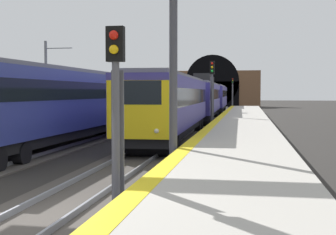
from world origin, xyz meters
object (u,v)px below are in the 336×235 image
Objects in this scene: railway_signal_far at (233,90)px; railway_signal_mid at (212,88)px; catenary_mast_near at (47,83)px; train_adjacent_platform at (113,99)px; train_main_approaching at (202,99)px; overhead_signal_gantry at (45,14)px; railway_signal_near at (116,107)px.

railway_signal_mid is at bearing 0.00° from railway_signal_far.
catenary_mast_near is at bearing -14.42° from railway_signal_far.
catenary_mast_near is (2.94, 6.42, 1.27)m from train_adjacent_platform.
train_main_approaching is 1.52× the size of train_adjacent_platform.
railway_signal_far is at bearing 176.66° from train_main_approaching.
catenary_mast_near is at bearing -113.15° from train_adjacent_platform.
railway_signal_mid is (-9.51, -1.75, 1.01)m from train_main_approaching.
railway_signal_far is at bearing -3.46° from overhead_signal_gantry.
overhead_signal_gantry reaches higher than railway_signal_near.
railway_signal_mid is 50.30m from railway_signal_far.
railway_signal_mid reaches higher than railway_signal_near.
train_adjacent_platform is 5.26× the size of catenary_mast_near.
railway_signal_far is 0.80× the size of catenary_mast_near.
train_main_approaching reaches higher than railway_signal_near.
train_main_approaching is at bearing -4.78° from overhead_signal_gantry.
train_main_approaching is 8.02× the size of catenary_mast_near.
train_adjacent_platform is 7.18m from catenary_mast_near.
catenary_mast_near is (19.74, 9.00, -2.00)m from overhead_signal_gantry.
train_adjacent_platform is 17.31m from overhead_signal_gantry.
train_main_approaching is at bearing -46.49° from catenary_mast_near.
train_main_approaching is 10.08× the size of railway_signal_far.
catenary_mast_near is (-51.77, 13.31, 0.27)m from railway_signal_far.
train_main_approaching is 13.21× the size of railway_signal_near.
railway_signal_mid reaches higher than train_main_approaching.
overhead_signal_gantry reaches higher than train_adjacent_platform.
train_main_approaching is at bearing -2.46° from railway_signal_far.
railway_signal_mid is at bearing 9.54° from train_main_approaching.
railway_signal_mid is at bearing 124.03° from train_adjacent_platform.
train_adjacent_platform is 8.23m from railway_signal_mid.
railway_signal_mid is at bearing -11.51° from overhead_signal_gantry.
overhead_signal_gantry is at bearing -5.66° from train_main_approaching.
railway_signal_near is at bearing 0.00° from railway_signal_mid.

